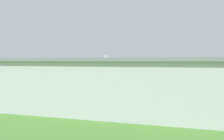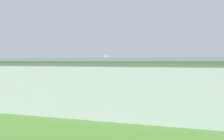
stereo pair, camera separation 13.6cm
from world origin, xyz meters
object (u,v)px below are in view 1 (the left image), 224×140
(person_walking_on_apron, at_px, (163,87))
(windsock, at_px, (47,60))
(hangar, at_px, (83,82))
(biplane, at_px, (118,63))
(car_orange, at_px, (12,85))
(person_beside_truck, at_px, (181,87))
(person_watching_takeoff, at_px, (29,86))

(person_walking_on_apron, xyz_separation_m, windsock, (37.50, -23.63, 5.15))
(hangar, distance_m, biplane, 35.01)
(car_orange, bearing_deg, windsock, -73.17)
(car_orange, height_order, windsock, windsock)
(car_orange, bearing_deg, person_beside_truck, -169.79)
(hangar, xyz_separation_m, windsock, (27.89, -40.42, 2.97))
(biplane, height_order, car_orange, biplane)
(person_walking_on_apron, bearing_deg, windsock, -32.22)
(person_beside_truck, bearing_deg, windsock, -29.31)
(biplane, height_order, person_watching_takeoff, biplane)
(hangar, height_order, windsock, windsock)
(hangar, xyz_separation_m, car_orange, (19.23, -11.78, -2.10))
(hangar, xyz_separation_m, person_beside_truck, (-12.83, -17.56, -2.22))
(windsock, bearing_deg, person_walking_on_apron, 147.78)
(car_orange, bearing_deg, person_walking_on_apron, -170.15)
(person_beside_truck, distance_m, person_watching_takeoff, 28.87)
(biplane, height_order, person_beside_truck, biplane)
(hangar, distance_m, person_watching_takeoff, 19.58)
(person_beside_truck, relative_size, windsock, 0.23)
(person_beside_truck, relative_size, person_watching_takeoff, 0.91)
(car_orange, bearing_deg, biplane, -125.35)
(car_orange, xyz_separation_m, person_beside_truck, (-32.06, -5.77, -0.11))
(hangar, distance_m, person_beside_truck, 21.86)
(biplane, bearing_deg, person_watching_takeoff, 61.32)
(hangar, distance_m, person_walking_on_apron, 19.46)
(car_orange, distance_m, person_watching_takeoff, 3.76)
(person_beside_truck, bearing_deg, person_watching_takeoff, 11.45)
(person_beside_truck, bearing_deg, car_orange, 10.21)
(person_watching_takeoff, height_order, person_walking_on_apron, person_watching_takeoff)
(car_orange, relative_size, windsock, 0.65)
(hangar, xyz_separation_m, person_watching_takeoff, (15.46, -11.82, -2.14))
(biplane, relative_size, person_beside_truck, 5.14)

